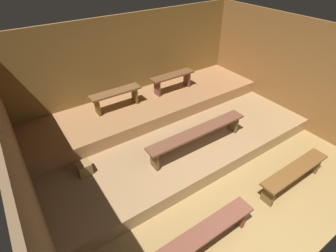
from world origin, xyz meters
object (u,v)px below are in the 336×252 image
bench_lower_center (198,133)px  bench_middle_left (116,95)px  bench_middle_right (173,78)px  wooden_crate_lower (84,168)px  bench_floor_left (207,232)px  bench_floor_right (294,172)px

bench_lower_center → bench_middle_left: size_ratio=1.94×
bench_middle_left → bench_lower_center: bearing=-65.6°
bench_middle_left → bench_middle_right: size_ratio=1.00×
wooden_crate_lower → bench_middle_right: bearing=24.1°
bench_lower_center → bench_middle_right: bench_middle_right is taller
bench_floor_left → bench_middle_left: 3.48m
bench_middle_right → wooden_crate_lower: bearing=-155.9°
bench_floor_right → bench_lower_center: (-0.96, 1.57, 0.31)m
bench_floor_right → wooden_crate_lower: 3.76m
bench_floor_right → bench_middle_left: (-1.81, 3.42, 0.57)m
wooden_crate_lower → bench_floor_right: bearing=-35.0°
bench_floor_left → wooden_crate_lower: 2.39m
bench_floor_left → bench_lower_center: size_ratio=0.71×
bench_lower_center → wooden_crate_lower: (-2.12, 0.60, -0.24)m
bench_floor_left → bench_floor_right: 2.07m
bench_lower_center → bench_middle_left: (-0.84, 1.86, 0.26)m
bench_floor_right → bench_lower_center: 1.86m
bench_middle_left → bench_middle_right: same height
bench_floor_left → bench_middle_left: bearing=85.6°
bench_lower_center → bench_middle_left: 2.06m
bench_floor_left → wooden_crate_lower: (-1.01, 2.16, 0.07)m
wooden_crate_lower → bench_middle_left: bearing=44.7°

